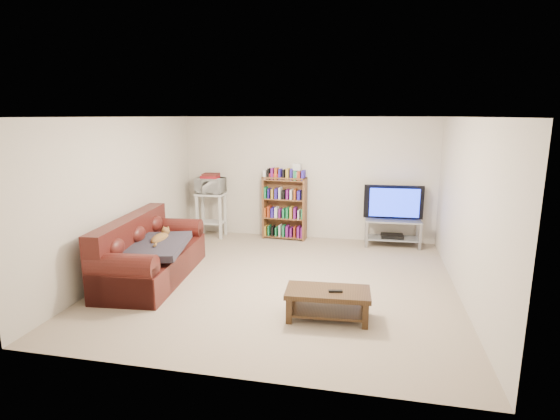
% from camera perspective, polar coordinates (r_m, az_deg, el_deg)
% --- Properties ---
extents(floor, '(5.00, 5.00, 0.00)m').
position_cam_1_polar(floor, '(6.59, 0.13, -9.29)').
color(floor, tan).
rests_on(floor, ground).
extents(ceiling, '(5.00, 5.00, 0.00)m').
position_cam_1_polar(ceiling, '(6.13, 0.15, 12.06)').
color(ceiling, white).
rests_on(ceiling, ground).
extents(wall_back, '(5.00, 0.00, 5.00)m').
position_cam_1_polar(wall_back, '(8.68, 3.52, 4.13)').
color(wall_back, silver).
rests_on(wall_back, ground).
extents(wall_front, '(5.00, 0.00, 5.00)m').
position_cam_1_polar(wall_front, '(3.91, -7.39, -6.00)').
color(wall_front, silver).
rests_on(wall_front, ground).
extents(wall_left, '(0.00, 5.00, 5.00)m').
position_cam_1_polar(wall_left, '(7.18, -19.79, 1.73)').
color(wall_left, silver).
rests_on(wall_left, ground).
extents(wall_right, '(0.00, 5.00, 5.00)m').
position_cam_1_polar(wall_right, '(6.25, 23.18, -0.01)').
color(wall_right, silver).
rests_on(wall_right, ground).
extents(sofa, '(1.14, 2.27, 0.94)m').
position_cam_1_polar(sofa, '(6.91, -16.89, -5.91)').
color(sofa, '#461612').
rests_on(sofa, floor).
extents(blanket, '(1.03, 1.23, 0.19)m').
position_cam_1_polar(blanket, '(6.65, -16.04, -4.59)').
color(blanket, '#2D2934').
rests_on(blanket, sofa).
extents(cat, '(0.29, 0.62, 0.18)m').
position_cam_1_polar(cat, '(6.81, -15.43, -3.64)').
color(cat, brown).
rests_on(cat, sofa).
extents(coffee_table, '(1.04, 0.56, 0.37)m').
position_cam_1_polar(coffee_table, '(5.40, 6.25, -11.46)').
color(coffee_table, '#352312').
rests_on(coffee_table, floor).
extents(remote, '(0.17, 0.08, 0.02)m').
position_cam_1_polar(remote, '(5.31, 7.26, -10.47)').
color(remote, black).
rests_on(remote, coffee_table).
extents(tv_stand, '(1.04, 0.50, 0.51)m').
position_cam_1_polar(tv_stand, '(8.49, 14.48, -2.30)').
color(tv_stand, '#999EA3').
rests_on(tv_stand, floor).
extents(television, '(1.10, 0.19, 0.63)m').
position_cam_1_polar(television, '(8.39, 14.66, 0.89)').
color(television, black).
rests_on(television, tv_stand).
extents(dvd_player, '(0.42, 0.30, 0.06)m').
position_cam_1_polar(dvd_player, '(8.53, 14.43, -3.31)').
color(dvd_player, black).
rests_on(dvd_player, tv_stand).
extents(bookshelf, '(0.88, 0.32, 1.25)m').
position_cam_1_polar(bookshelf, '(8.65, 0.59, 0.39)').
color(bookshelf, brown).
rests_on(bookshelf, floor).
extents(shelf_clutter, '(0.64, 0.21, 0.28)m').
position_cam_1_polar(shelf_clutter, '(8.52, 1.26, 5.03)').
color(shelf_clutter, silver).
rests_on(shelf_clutter, bookshelf).
extents(microwave_stand, '(0.57, 0.42, 0.90)m').
position_cam_1_polar(microwave_stand, '(8.92, -8.97, 0.15)').
color(microwave_stand, silver).
rests_on(microwave_stand, floor).
extents(microwave, '(0.56, 0.39, 0.31)m').
position_cam_1_polar(microwave, '(8.84, -9.07, 3.17)').
color(microwave, silver).
rests_on(microwave, microwave_stand).
extents(game_boxes, '(0.33, 0.29, 0.05)m').
position_cam_1_polar(game_boxes, '(8.81, -9.11, 4.32)').
color(game_boxes, maroon).
rests_on(game_boxes, microwave).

